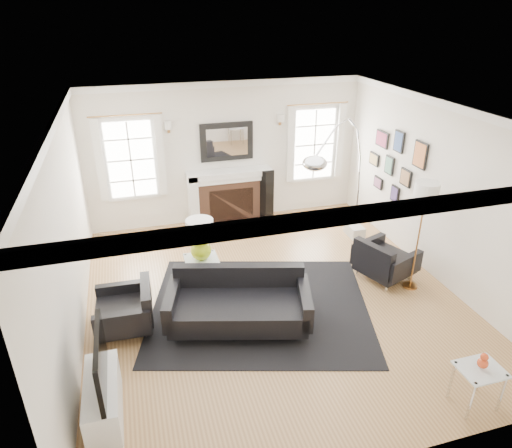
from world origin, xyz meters
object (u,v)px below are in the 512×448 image
object	(u,v)px
gourd_lamp	(200,237)
armchair_left	(128,311)
fireplace	(230,197)
armchair_right	(383,261)
arc_floor_lamp	(339,184)
sofa	(239,304)
coffee_table	(256,294)

from	to	relation	value
gourd_lamp	armchair_left	bearing A→B (deg)	-149.51
gourd_lamp	fireplace	bearing A→B (deg)	66.91
armchair_right	armchair_left	bearing A→B (deg)	-177.09
arc_floor_lamp	sofa	bearing A→B (deg)	-146.22
coffee_table	gourd_lamp	distance (m)	1.21
coffee_table	gourd_lamp	xyz separation A→B (m)	(-0.61, 0.89, 0.55)
armchair_left	fireplace	bearing A→B (deg)	54.54
armchair_right	arc_floor_lamp	bearing A→B (deg)	116.88
armchair_left	armchair_right	xyz separation A→B (m)	(4.03, 0.20, 0.01)
fireplace	coffee_table	size ratio (longest dim) A/B	1.78
armchair_left	armchair_right	bearing A→B (deg)	2.91
armchair_right	sofa	bearing A→B (deg)	-168.66
arc_floor_lamp	fireplace	bearing A→B (deg)	126.86
sofa	arc_floor_lamp	xyz separation A→B (m)	(2.09, 1.40, 1.02)
fireplace	coffee_table	bearing A→B (deg)	-96.71
sofa	armchair_right	xyz separation A→B (m)	(2.55, 0.51, -0.02)
armchair_right	coffee_table	world-z (taller)	armchair_right
sofa	coffee_table	size ratio (longest dim) A/B	2.21
armchair_right	arc_floor_lamp	xyz separation A→B (m)	(-0.45, 0.89, 1.05)
sofa	armchair_right	bearing A→B (deg)	11.34
armchair_left	coffee_table	bearing A→B (deg)	-7.01
coffee_table	arc_floor_lamp	size ratio (longest dim) A/B	0.38
gourd_lamp	sofa	bearing A→B (deg)	-71.18
coffee_table	sofa	bearing A→B (deg)	-162.29
armchair_left	armchair_right	distance (m)	4.03
coffee_table	armchair_left	bearing A→B (deg)	172.99
fireplace	sofa	bearing A→B (deg)	-101.25
armchair_left	sofa	bearing A→B (deg)	-11.66
fireplace	armchair_right	size ratio (longest dim) A/B	1.60
armchair_left	arc_floor_lamp	distance (m)	3.89
fireplace	coffee_table	distance (m)	3.25
armchair_left	gourd_lamp	size ratio (longest dim) A/B	1.29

